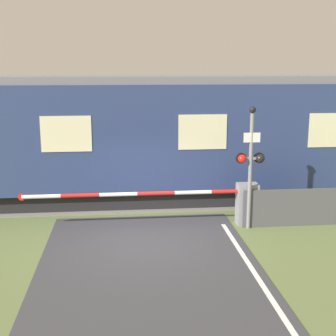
# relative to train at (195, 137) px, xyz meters

# --- Properties ---
(ground_plane) EXTENTS (80.00, 80.00, 0.00)m
(ground_plane) POSITION_rel_train_xyz_m (-1.93, -3.91, -2.16)
(ground_plane) COLOR #5B6B3D
(track_bed) EXTENTS (36.00, 3.20, 0.13)m
(track_bed) POSITION_rel_train_xyz_m (-1.93, 0.00, -2.14)
(track_bed) COLOR slate
(track_bed) RESTS_ON ground_plane
(train) EXTENTS (15.09, 3.03, 4.23)m
(train) POSITION_rel_train_xyz_m (0.00, 0.00, 0.00)
(train) COLOR black
(train) RESTS_ON ground_plane
(crossing_barrier) EXTENTS (6.78, 0.44, 1.22)m
(crossing_barrier) POSITION_rel_train_xyz_m (0.48, -2.88, -1.47)
(crossing_barrier) COLOR gray
(crossing_barrier) RESTS_ON ground_plane
(signal_post) EXTENTS (0.81, 0.26, 3.47)m
(signal_post) POSITION_rel_train_xyz_m (1.06, -3.23, -0.19)
(signal_post) COLOR gray
(signal_post) RESTS_ON ground_plane
(roadside_fence) EXTENTS (2.85, 0.06, 1.10)m
(roadside_fence) POSITION_rel_train_xyz_m (2.33, -3.18, -1.61)
(roadside_fence) COLOR #4C4C51
(roadside_fence) RESTS_ON ground_plane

